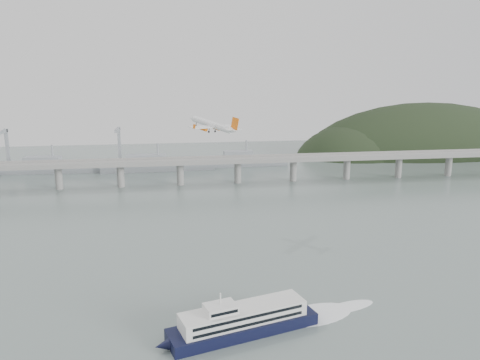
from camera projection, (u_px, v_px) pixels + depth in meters
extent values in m
plane|color=slate|center=(258.00, 282.00, 215.30)|extent=(900.00, 900.00, 0.00)
cube|color=gray|center=(215.00, 161.00, 403.58)|extent=(800.00, 22.00, 2.20)
cube|color=gray|center=(216.00, 161.00, 393.02)|extent=(800.00, 0.60, 1.80)
cube|color=gray|center=(214.00, 157.00, 413.26)|extent=(800.00, 0.60, 1.80)
cylinder|color=gray|center=(59.00, 178.00, 386.91)|extent=(6.00, 6.00, 21.00)
cylinder|color=gray|center=(121.00, 176.00, 394.22)|extent=(6.00, 6.00, 21.00)
cylinder|color=gray|center=(180.00, 174.00, 401.54)|extent=(6.00, 6.00, 21.00)
cylinder|color=gray|center=(238.00, 172.00, 408.85)|extent=(6.00, 6.00, 21.00)
cylinder|color=gray|center=(293.00, 170.00, 416.16)|extent=(6.00, 6.00, 21.00)
cylinder|color=gray|center=(347.00, 169.00, 423.48)|extent=(6.00, 6.00, 21.00)
cylinder|color=gray|center=(399.00, 167.00, 430.79)|extent=(6.00, 6.00, 21.00)
cylinder|color=gray|center=(449.00, 166.00, 438.10)|extent=(6.00, 6.00, 21.00)
ellipsoid|color=black|center=(423.00, 166.00, 576.84)|extent=(320.00, 150.00, 156.00)
ellipsoid|color=black|center=(353.00, 165.00, 551.97)|extent=(140.00, 110.00, 96.00)
cube|color=gray|center=(54.00, 168.00, 452.68)|extent=(95.67, 20.15, 8.00)
cube|color=gray|center=(43.00, 161.00, 449.50)|extent=(33.90, 15.02, 8.00)
cylinder|color=gray|center=(52.00, 152.00, 449.11)|extent=(1.60, 1.60, 14.00)
cube|color=gray|center=(158.00, 166.00, 462.48)|extent=(110.55, 21.43, 8.00)
cube|color=gray|center=(147.00, 159.00, 459.09)|extent=(39.01, 16.73, 8.00)
cylinder|color=gray|center=(158.00, 150.00, 458.91)|extent=(1.60, 1.60, 14.00)
cube|color=gray|center=(246.00, 162.00, 485.28)|extent=(85.00, 13.60, 8.00)
cube|color=gray|center=(238.00, 155.00, 482.26)|extent=(29.75, 11.90, 8.00)
cylinder|color=gray|center=(246.00, 147.00, 481.71)|extent=(1.60, 1.60, 14.00)
cube|color=gray|center=(8.00, 149.00, 470.71)|extent=(3.00, 3.00, 40.00)
cube|color=gray|center=(2.00, 132.00, 457.05)|extent=(3.00, 28.00, 3.00)
cube|color=gray|center=(119.00, 146.00, 486.79)|extent=(3.00, 3.00, 40.00)
cube|color=gray|center=(117.00, 130.00, 473.14)|extent=(3.00, 28.00, 3.00)
cube|color=black|center=(243.00, 327.00, 173.48)|extent=(58.20, 28.08, 4.53)
cone|color=black|center=(163.00, 346.00, 161.37)|extent=(6.66, 5.87, 4.53)
cube|color=silver|center=(243.00, 314.00, 172.34)|extent=(48.86, 23.50, 5.66)
cube|color=black|center=(250.00, 318.00, 166.92)|extent=(41.55, 11.56, 1.13)
cube|color=black|center=(250.00, 325.00, 167.53)|extent=(41.55, 11.56, 1.13)
cube|color=black|center=(237.00, 304.00, 177.11)|extent=(41.55, 11.56, 1.13)
cube|color=black|center=(237.00, 310.00, 177.71)|extent=(41.55, 11.56, 1.13)
cube|color=silver|center=(220.00, 308.00, 167.79)|extent=(13.02, 10.64, 2.94)
cube|color=black|center=(225.00, 313.00, 164.21)|extent=(9.86, 2.83, 1.13)
cylinder|color=silver|center=(220.00, 299.00, 166.99)|extent=(0.70, 0.70, 4.53)
ellipsoid|color=white|center=(316.00, 314.00, 186.53)|extent=(35.76, 24.35, 0.23)
ellipsoid|color=white|center=(348.00, 307.00, 192.81)|extent=(25.74, 14.33, 0.23)
cylinder|color=white|center=(212.00, 124.00, 268.07)|extent=(20.72, 24.64, 8.44)
cone|color=white|center=(192.00, 118.00, 277.43)|extent=(5.76, 5.87, 4.32)
cone|color=white|center=(234.00, 131.00, 258.27)|extent=(6.53, 6.58, 4.49)
cube|color=white|center=(213.00, 127.00, 267.77)|extent=(28.93, 26.88, 2.99)
cube|color=white|center=(233.00, 129.00, 258.65)|extent=(11.18, 10.57, 1.43)
cube|color=orange|center=(235.00, 124.00, 257.10)|extent=(4.25, 4.21, 7.28)
cylinder|color=orange|center=(217.00, 128.00, 273.33)|extent=(4.70, 5.04, 3.04)
cylinder|color=black|center=(214.00, 127.00, 274.56)|extent=(2.24, 1.95, 2.36)
cube|color=white|center=(217.00, 126.00, 273.04)|extent=(2.03, 2.15, 1.64)
cylinder|color=orange|center=(204.00, 129.00, 264.78)|extent=(4.70, 5.04, 3.04)
cylinder|color=black|center=(201.00, 128.00, 266.01)|extent=(2.24, 1.95, 2.36)
cube|color=white|center=(204.00, 127.00, 264.49)|extent=(2.03, 2.15, 1.64)
cylinder|color=black|center=(215.00, 130.00, 270.31)|extent=(0.88, 0.74, 2.48)
cylinder|color=black|center=(215.00, 131.00, 270.63)|extent=(1.20, 1.20, 1.31)
cylinder|color=black|center=(209.00, 130.00, 266.27)|extent=(0.88, 0.74, 2.48)
cylinder|color=black|center=(209.00, 132.00, 266.59)|extent=(1.20, 1.20, 1.31)
cylinder|color=black|center=(196.00, 124.00, 275.90)|extent=(0.88, 0.74, 2.48)
cylinder|color=black|center=(196.00, 126.00, 276.22)|extent=(1.20, 1.20, 1.31)
cube|color=orange|center=(235.00, 124.00, 279.46)|extent=(1.58, 1.56, 2.68)
cube|color=orange|center=(194.00, 126.00, 253.05)|extent=(1.58, 1.56, 2.68)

